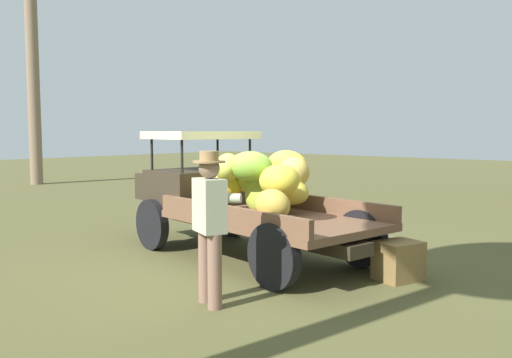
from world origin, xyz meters
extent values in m
plane|color=brown|center=(0.00, 0.00, 0.00)|extent=(60.00, 60.00, 0.00)
cube|color=#342B1F|center=(-0.08, -0.16, 0.44)|extent=(4.02, 0.99, 0.16)
cylinder|color=black|center=(1.46, 0.44, 0.39)|extent=(0.80, 0.25, 0.78)
cylinder|color=black|center=(1.24, -1.15, 0.39)|extent=(0.80, 0.25, 0.78)
cylinder|color=black|center=(-1.31, 0.82, 0.39)|extent=(0.80, 0.25, 0.78)
cylinder|color=black|center=(-1.53, -0.76, 0.39)|extent=(0.80, 0.25, 0.78)
cube|color=brown|center=(-0.53, -0.09, 0.62)|extent=(3.21, 2.12, 0.10)
cube|color=brown|center=(-0.42, 0.70, 0.78)|extent=(2.98, 0.49, 0.22)
cube|color=brown|center=(-0.64, -0.89, 0.78)|extent=(2.98, 0.49, 0.22)
cube|color=#342B1F|center=(1.16, -0.33, 0.95)|extent=(1.30, 1.66, 0.55)
cube|color=#342B1F|center=(2.05, -0.45, 0.89)|extent=(0.84, 1.15, 0.44)
cylinder|color=black|center=(1.68, 0.25, 1.50)|extent=(0.04, 0.04, 0.55)
cylinder|color=black|center=(1.50, -1.03, 1.50)|extent=(0.04, 0.04, 0.55)
cylinder|color=black|center=(0.81, 0.37, 1.50)|extent=(0.04, 0.04, 0.55)
cylinder|color=black|center=(0.63, -0.91, 1.50)|extent=(0.04, 0.04, 0.55)
cube|color=beige|center=(1.16, -0.33, 1.77)|extent=(1.42, 1.67, 0.12)
ellipsoid|color=gold|center=(0.07, -0.80, 1.12)|extent=(0.70, 0.56, 0.53)
ellipsoid|color=#B4C83F|center=(0.00, -0.22, 1.15)|extent=(0.49, 0.62, 0.57)
ellipsoid|color=#AAC03C|center=(-0.36, -0.05, 0.96)|extent=(0.62, 0.51, 0.58)
ellipsoid|color=gold|center=(-0.88, 0.20, 1.21)|extent=(0.64, 0.63, 0.52)
ellipsoid|color=#8FB534|center=(-0.11, -0.35, 1.17)|extent=(0.76, 0.67, 0.49)
ellipsoid|color=yellow|center=(-0.26, -0.75, 1.32)|extent=(0.79, 0.74, 0.58)
ellipsoid|color=yellow|center=(0.26, 0.00, 1.03)|extent=(0.68, 0.69, 0.51)
ellipsoid|color=gold|center=(-0.56, -0.45, 0.99)|extent=(0.81, 0.75, 0.52)
ellipsoid|color=gold|center=(-0.61, -0.47, 1.26)|extent=(0.69, 0.73, 0.57)
ellipsoid|color=#82B63C|center=(-0.14, -0.39, 1.04)|extent=(0.75, 0.72, 0.49)
ellipsoid|color=#BDC545|center=(0.01, 0.23, 1.33)|extent=(0.79, 0.78, 0.46)
ellipsoid|color=gold|center=(-1.12, 0.62, 0.96)|extent=(0.51, 0.46, 0.45)
ellipsoid|color=#8EBD2D|center=(-0.19, -0.20, 1.10)|extent=(0.79, 0.78, 0.55)
ellipsoid|color=#84B839|center=(-0.39, 0.20, 1.36)|extent=(0.77, 0.74, 0.52)
cylinder|color=#866351|center=(-1.04, 1.64, 0.39)|extent=(0.15, 0.15, 0.78)
cylinder|color=#866351|center=(-1.28, 1.73, 0.39)|extent=(0.15, 0.15, 0.78)
cube|color=#B5B99C|center=(-1.16, 1.69, 1.06)|extent=(0.46, 0.37, 0.56)
cylinder|color=#B5B99C|center=(-1.10, 1.56, 1.15)|extent=(0.21, 0.41, 0.10)
cylinder|color=#B5B99C|center=(-1.29, 1.63, 1.15)|extent=(0.40, 0.29, 0.10)
sphere|color=#83644E|center=(-1.16, 1.69, 1.45)|extent=(0.22, 0.22, 0.22)
cylinder|color=#9D7B4D|center=(-1.16, 1.69, 1.52)|extent=(0.34, 0.34, 0.02)
cylinder|color=#9D7B4D|center=(-1.16, 1.69, 1.58)|extent=(0.20, 0.20, 0.10)
cube|color=olive|center=(-2.20, -0.52, 0.24)|extent=(0.57, 0.63, 0.48)
cylinder|color=#826A54|center=(12.83, -3.29, 4.19)|extent=(0.42, 0.42, 8.38)
camera|label=1|loc=(-5.18, 5.48, 1.83)|focal=37.52mm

